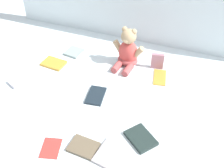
{
  "coord_description": "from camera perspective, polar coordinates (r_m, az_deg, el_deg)",
  "views": [
    {
      "loc": [
        0.35,
        -1.06,
        1.0
      ],
      "look_at": [
        -0.01,
        -0.1,
        0.1
      ],
      "focal_mm": 46.35,
      "sensor_mm": 36.0,
      "label": 1
    }
  ],
  "objects": [
    {
      "name": "book_case_8",
      "position": [
        1.27,
        5.7,
        -10.58
      ],
      "size": [
        0.16,
        0.15,
        0.02
      ],
      "primitive_type": "cube",
      "rotation": [
        0.0,
        0.0,
        4.05
      ],
      "color": "#1F2D2A",
      "rests_on": "ground_plane"
    },
    {
      "name": "book_case_1",
      "position": [
        1.22,
        -0.46,
        -13.58
      ],
      "size": [
        0.12,
        0.15,
        0.01
      ],
      "primitive_type": "cube",
      "rotation": [
        0.0,
        0.0,
        2.98
      ],
      "color": "#A79D9F",
      "rests_on": "ground_plane"
    },
    {
      "name": "teddy_bear",
      "position": [
        1.6,
        3.13,
        6.38
      ],
      "size": [
        0.19,
        0.17,
        0.23
      ],
      "rotation": [
        0.0,
        0.0,
        -0.11
      ],
      "color": "#D84C47",
      "rests_on": "ground_plane"
    },
    {
      "name": "book_case_9",
      "position": [
        1.44,
        -3.21,
        -2.29
      ],
      "size": [
        0.1,
        0.14,
        0.01
      ],
      "primitive_type": "cube",
      "rotation": [
        0.0,
        0.0,
        3.27
      ],
      "color": "#1A252E",
      "rests_on": "ground_plane"
    },
    {
      "name": "book_case_5",
      "position": [
        1.26,
        -11.96,
        -12.2
      ],
      "size": [
        0.1,
        0.12,
        0.01
      ],
      "primitive_type": "cube",
      "rotation": [
        0.0,
        0.0,
        3.4
      ],
      "color": "#C23731",
      "rests_on": "ground_plane"
    },
    {
      "name": "book_case_7",
      "position": [
        1.74,
        -7.52,
        6.25
      ],
      "size": [
        0.1,
        0.11,
        0.01
      ],
      "primitive_type": "cube",
      "rotation": [
        0.0,
        0.0,
        3.02
      ],
      "color": "#8B9F9F",
      "rests_on": "ground_plane"
    },
    {
      "name": "book_case_0",
      "position": [
        1.6,
        -17.6,
        0.77
      ],
      "size": [
        0.11,
        0.14,
        0.02
      ],
      "primitive_type": "cube",
      "rotation": [
        0.0,
        0.0,
        2.71
      ],
      "color": "white",
      "rests_on": "ground_plane"
    },
    {
      "name": "book_case_3",
      "position": [
        1.67,
        -11.42,
        4.02
      ],
      "size": [
        0.14,
        0.1,
        0.01
      ],
      "primitive_type": "cube",
      "rotation": [
        0.0,
        0.0,
        1.48
      ],
      "color": "gold",
      "rests_on": "ground_plane"
    },
    {
      "name": "book_case_6",
      "position": [
        1.24,
        -5.67,
        -12.25
      ],
      "size": [
        0.12,
        0.1,
        0.01
      ],
      "primitive_type": "cube",
      "rotation": [
        0.0,
        0.0,
        1.5
      ],
      "color": "brown",
      "rests_on": "ground_plane"
    },
    {
      "name": "book_case_2",
      "position": [
        1.61,
        8.94,
        4.47
      ],
      "size": [
        0.07,
        0.03,
        0.09
      ],
      "primitive_type": "cube",
      "rotation": [
        0.01,
        0.0,
        0.2
      ],
      "color": "#A86E7D",
      "rests_on": "ground_plane"
    },
    {
      "name": "book_case_4",
      "position": [
        1.57,
        9.4,
        1.37
      ],
      "size": [
        0.09,
        0.14,
        0.01
      ],
      "primitive_type": "cube",
      "rotation": [
        0.0,
        0.0,
        3.33
      ],
      "color": "gold",
      "rests_on": "ground_plane"
    },
    {
      "name": "ground_plane",
      "position": [
        1.5,
        1.61,
        -0.56
      ],
      "size": [
        3.2,
        3.2,
        0.0
      ],
      "primitive_type": "plane",
      "color": "silver"
    }
  ]
}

